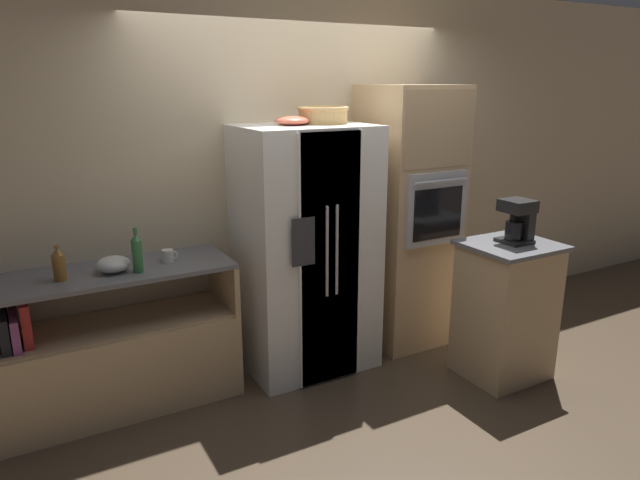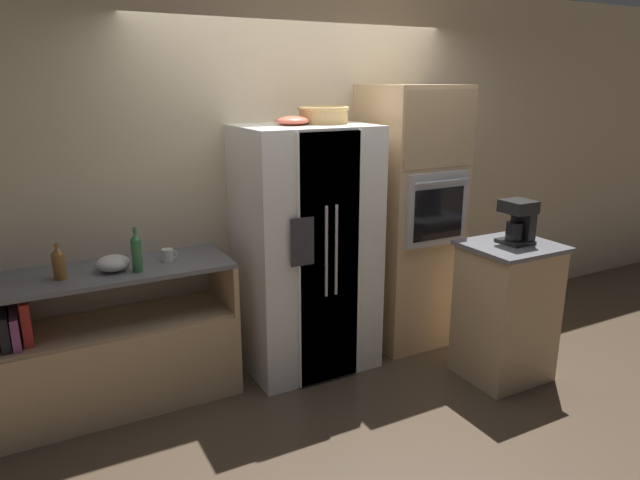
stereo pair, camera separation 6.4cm
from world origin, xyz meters
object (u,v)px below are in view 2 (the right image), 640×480
Objects in this scene: fruit_bowl at (292,121)px; bottle_short at (59,263)px; wall_oven at (409,217)px; bottle_tall at (136,252)px; coffee_maker at (519,220)px; mixing_bowl at (113,263)px; mug at (168,255)px; wicker_basket at (323,114)px; refrigerator at (306,250)px.

fruit_bowl reaches higher than bottle_short.
wall_oven is at bearing -0.09° from bottle_short.
bottle_tall is 2.54m from coffee_maker.
wall_oven is 10.02× the size of mixing_bowl.
bottle_short is at bearing 163.09° from coffee_maker.
fruit_bowl reaches higher than bottle_tall.
bottle_tall is 2.67× the size of mug.
wall_oven is 8.60× the size of fruit_bowl.
wall_oven is 6.80× the size of coffee_maker.
wicker_basket is 1.99m from bottle_short.
bottle_short is at bearing -178.72° from wicker_basket.
fruit_bowl is 1.70m from coffee_maker.
bottle_short is 2.05× the size of mug.
wall_oven is at bearing 1.80° from bottle_tall.
bottle_tall is (-1.20, -0.05, 0.17)m from refrigerator.
wall_oven reaches higher than wicker_basket.
wall_oven is at bearing -0.42° from mixing_bowl.
fruit_bowl is 0.84× the size of bottle_tall.
coffee_maker is at bearing -22.61° from mug.
wall_oven is 1.91m from mug.
mixing_bowl is (-0.35, -0.04, 0.01)m from mug.
wall_oven is at bearing 1.34° from refrigerator.
bottle_tall is at bearing 161.76° from coffee_maker.
fruit_bowl is (-1.01, 0.02, 0.79)m from wall_oven.
refrigerator is 1.33m from mixing_bowl.
bottle_tall is at bearing -177.84° from refrigerator.
mixing_bowl is at bearing 147.60° from bottle_tall.
coffee_maker is (2.41, -0.80, 0.10)m from bottle_tall.
fruit_bowl is 1.35m from bottle_tall.
mug is 0.35m from mixing_bowl.
bottle_tall is at bearing -175.71° from fruit_bowl.
coffee_maker is at bearing -34.69° from refrigerator.
wicker_basket is at bearing 4.64° from bottle_tall.
mug is (-0.90, 0.04, -0.84)m from fruit_bowl.
fruit_bowl is 1.74m from bottle_short.
fruit_bowl is (-0.26, -0.03, -0.03)m from wicker_basket.
fruit_bowl is 1.23m from mug.
bottle_tall reaches higher than mug.
bottle_tall is (-2.13, -0.07, 0.03)m from wall_oven.
coffee_maker is at bearing -16.91° from bottle_short.
wall_oven is 1.29m from fruit_bowl.
fruit_bowl is 1.50m from mixing_bowl.
bottle_tall reaches higher than mixing_bowl.
bottle_tall is (-1.11, -0.08, -0.76)m from fruit_bowl.
bottle_short reaches higher than mixing_bowl.
mixing_bowl is at bearing 178.35° from refrigerator.
wicker_basket is (-0.75, 0.04, 0.82)m from wall_oven.
refrigerator is 8.73× the size of mixing_bowl.
mixing_bowl is 0.68× the size of coffee_maker.
wicker_basket is at bearing 138.91° from coffee_maker.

